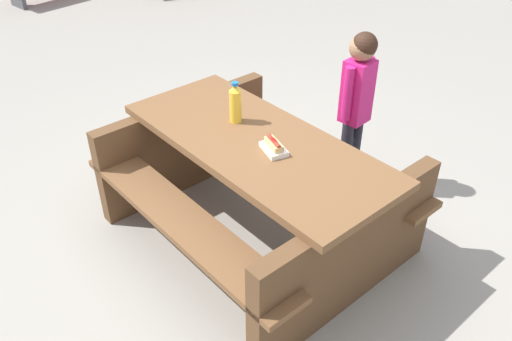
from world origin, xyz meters
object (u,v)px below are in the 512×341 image
at_px(soda_bottle, 235,104).
at_px(child_in_coat, 357,92).
at_px(hotdog_tray, 274,147).
at_px(picnic_table, 256,181).

relative_size(soda_bottle, child_in_coat, 0.23).
xyz_separation_m(hotdog_tray, child_in_coat, (-0.25, 0.92, -0.02)).
distance_m(soda_bottle, hotdog_tray, 0.43).
relative_size(soda_bottle, hotdog_tray, 1.35).
bearing_deg(hotdog_tray, picnic_table, -177.30).
distance_m(picnic_table, child_in_coat, 0.98).
bearing_deg(child_in_coat, soda_bottle, -100.92).
xyz_separation_m(soda_bottle, child_in_coat, (0.17, 0.90, -0.11)).
height_order(picnic_table, hotdog_tray, hotdog_tray).
bearing_deg(hotdog_tray, child_in_coat, 105.11).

